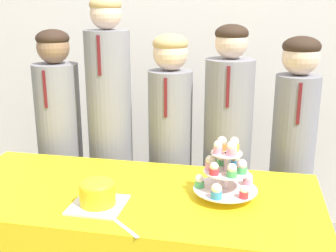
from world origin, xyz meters
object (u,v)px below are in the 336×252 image
(cupcake_stand, at_px, (226,170))
(student_1, at_px, (111,140))
(student_4, at_px, (291,165))
(cake_knife, at_px, (115,220))
(student_2, at_px, (170,157))
(student_3, at_px, (227,160))
(student_0, at_px, (61,150))
(round_cake, at_px, (98,193))

(cupcake_stand, bearing_deg, student_1, 140.91)
(cupcake_stand, distance_m, student_4, 0.72)
(cake_knife, xyz_separation_m, student_2, (0.04, 0.90, -0.06))
(student_3, bearing_deg, student_0, -180.00)
(student_0, bearing_deg, cake_knife, -53.46)
(cupcake_stand, height_order, student_1, student_1)
(cake_knife, bearing_deg, student_4, 91.51)
(student_0, height_order, student_1, student_1)
(student_0, distance_m, student_3, 1.05)
(student_1, bearing_deg, student_3, -0.00)
(student_4, bearing_deg, student_0, 180.00)
(cake_knife, xyz_separation_m, student_4, (0.75, 0.90, -0.05))
(student_0, relative_size, student_3, 0.97)
(student_2, distance_m, student_3, 0.34)
(cupcake_stand, xyz_separation_m, student_3, (-0.03, 0.61, -0.18))
(round_cake, xyz_separation_m, cupcake_stand, (0.52, 0.19, 0.07))
(student_1, xyz_separation_m, student_3, (0.71, -0.00, -0.08))
(cake_knife, height_order, student_0, student_0)
(student_1, height_order, student_2, student_1)
(student_0, relative_size, student_1, 0.89)
(student_3, bearing_deg, cupcake_stand, -86.78)
(student_3, bearing_deg, cake_knife, -112.85)
(round_cake, relative_size, cupcake_stand, 0.79)
(student_0, height_order, student_4, student_0)
(student_2, xyz_separation_m, student_4, (0.71, -0.00, 0.01))
(student_0, relative_size, student_4, 1.01)
(cupcake_stand, xyz_separation_m, student_2, (-0.37, 0.61, -0.19))
(round_cake, bearing_deg, student_3, 58.55)
(cake_knife, xyz_separation_m, cupcake_stand, (0.42, 0.30, 0.13))
(round_cake, relative_size, student_2, 0.15)
(student_0, distance_m, student_4, 1.42)
(student_0, bearing_deg, round_cake, -54.96)
(cake_knife, bearing_deg, student_2, 128.43)
(student_1, distance_m, student_4, 1.08)
(student_0, xyz_separation_m, student_3, (1.05, 0.00, 0.01))
(cake_knife, bearing_deg, round_cake, 177.50)
(cake_knife, height_order, student_2, student_2)
(cupcake_stand, relative_size, student_0, 0.19)
(student_1, xyz_separation_m, student_2, (0.37, -0.00, -0.08))
(round_cake, relative_size, student_3, 0.15)
(round_cake, bearing_deg, student_0, 125.04)
(round_cake, distance_m, student_0, 0.99)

